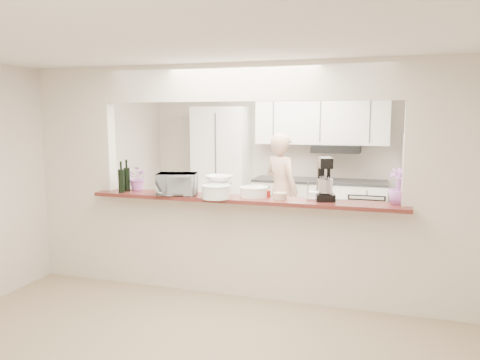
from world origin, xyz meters
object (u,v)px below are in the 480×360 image
at_px(stand_mixer, 324,181).
at_px(person, 281,191).
at_px(refrigerator, 426,190).
at_px(toaster_oven, 177,184).

bearing_deg(stand_mixer, person, 114.33).
xyz_separation_m(refrigerator, toaster_oven, (-2.79, -2.75, 0.36)).
distance_m(toaster_oven, stand_mixer, 1.59).
bearing_deg(refrigerator, person, -161.24).
distance_m(stand_mixer, person, 2.12).
bearing_deg(refrigerator, stand_mixer, -114.96).
bearing_deg(stand_mixer, toaster_oven, -174.07).
height_order(refrigerator, person, refrigerator).
xyz_separation_m(refrigerator, person, (-2.06, -0.70, -0.00)).
height_order(refrigerator, toaster_oven, refrigerator).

